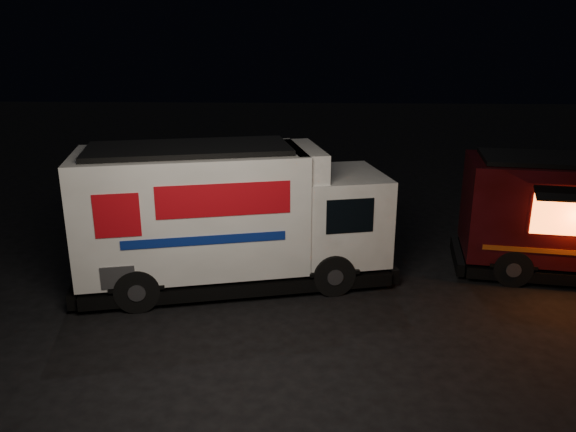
# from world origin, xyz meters

# --- Properties ---
(ground) EXTENTS (80.00, 80.00, 0.00)m
(ground) POSITION_xyz_m (0.00, 0.00, 0.00)
(ground) COLOR black
(ground) RESTS_ON ground
(white_truck) EXTENTS (7.75, 4.13, 3.34)m
(white_truck) POSITION_xyz_m (-1.13, 1.24, 1.67)
(white_truck) COLOR white
(white_truck) RESTS_ON ground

